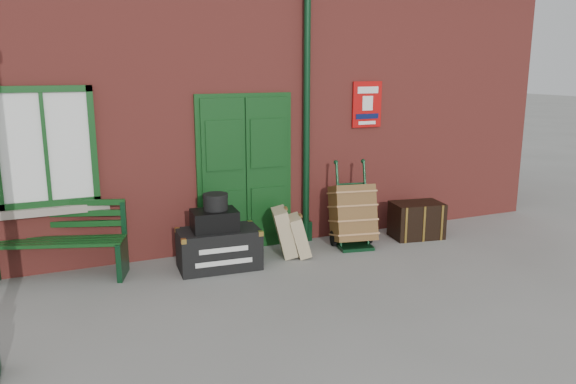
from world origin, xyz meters
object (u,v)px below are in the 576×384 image
bench (60,238)px  dark_trunk (417,220)px  houdini_trunk (219,249)px  porter_trolley (353,214)px

bench → dark_trunk: bench is taller
bench → houdini_trunk: bearing=3.5°
houdini_trunk → porter_trolley: bearing=7.5°
bench → houdini_trunk: size_ratio=1.59×
bench → dark_trunk: (5.16, -0.41, -0.22)m
dark_trunk → bench: bearing=-175.3°
bench → dark_trunk: size_ratio=2.19×
houdini_trunk → dark_trunk: dark_trunk is taller
porter_trolley → bench: bearing=-174.4°
houdini_trunk → porter_trolley: 2.12m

